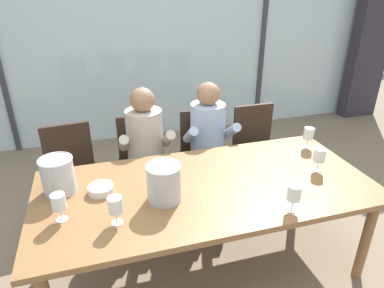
{
  "coord_description": "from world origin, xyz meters",
  "views": [
    {
      "loc": [
        -0.66,
        -1.87,
        1.99
      ],
      "look_at": [
        0.0,
        0.35,
        0.87
      ],
      "focal_mm": 31.94,
      "sensor_mm": 36.0,
      "label": 1
    }
  ],
  "objects_px": {
    "chair_near_curtain": "(71,167)",
    "wine_glass_by_right_taster": "(115,206)",
    "chair_left_of_center": "(142,156)",
    "wine_glass_by_left_taster": "(309,134)",
    "dining_table": "(206,193)",
    "chair_right_of_center": "(256,142)",
    "wine_glass_spare_empty": "(59,203)",
    "tasting_bowl": "(101,189)",
    "person_pale_blue_shirt": "(210,139)",
    "chair_center": "(203,149)",
    "person_beige_jumper": "(146,147)",
    "wine_glass_center_pour": "(319,156)",
    "ice_bucket_secondary": "(58,175)",
    "ice_bucket_primary": "(164,182)",
    "wine_glass_near_bucket": "(294,194)"
  },
  "relations": [
    {
      "from": "chair_near_curtain",
      "to": "wine_glass_by_right_taster",
      "type": "bearing_deg",
      "value": -81.02
    },
    {
      "from": "chair_left_of_center",
      "to": "wine_glass_by_left_taster",
      "type": "bearing_deg",
      "value": -19.35
    },
    {
      "from": "dining_table",
      "to": "chair_right_of_center",
      "type": "relative_size",
      "value": 2.66
    },
    {
      "from": "wine_glass_spare_empty",
      "to": "tasting_bowl",
      "type": "bearing_deg",
      "value": 43.8
    },
    {
      "from": "dining_table",
      "to": "tasting_bowl",
      "type": "relative_size",
      "value": 13.56
    },
    {
      "from": "chair_right_of_center",
      "to": "person_pale_blue_shirt",
      "type": "height_order",
      "value": "person_pale_blue_shirt"
    },
    {
      "from": "chair_center",
      "to": "person_pale_blue_shirt",
      "type": "bearing_deg",
      "value": -80.56
    },
    {
      "from": "chair_center",
      "to": "wine_glass_by_left_taster",
      "type": "bearing_deg",
      "value": -36.18
    },
    {
      "from": "chair_right_of_center",
      "to": "person_beige_jumper",
      "type": "distance_m",
      "value": 1.17
    },
    {
      "from": "tasting_bowl",
      "to": "wine_glass_center_pour",
      "type": "relative_size",
      "value": 0.97
    },
    {
      "from": "chair_right_of_center",
      "to": "ice_bucket_secondary",
      "type": "distance_m",
      "value": 1.99
    },
    {
      "from": "ice_bucket_secondary",
      "to": "wine_glass_center_pour",
      "type": "distance_m",
      "value": 1.81
    },
    {
      "from": "dining_table",
      "to": "wine_glass_spare_empty",
      "type": "xyz_separation_m",
      "value": [
        -0.93,
        -0.11,
        0.18
      ]
    },
    {
      "from": "person_beige_jumper",
      "to": "ice_bucket_secondary",
      "type": "xyz_separation_m",
      "value": [
        -0.67,
        -0.6,
        0.17
      ]
    },
    {
      "from": "wine_glass_center_pour",
      "to": "person_beige_jumper",
      "type": "bearing_deg",
      "value": 143.15
    },
    {
      "from": "wine_glass_by_left_taster",
      "to": "chair_near_curtain",
      "type": "bearing_deg",
      "value": 161.93
    },
    {
      "from": "chair_right_of_center",
      "to": "ice_bucket_primary",
      "type": "distance_m",
      "value": 1.6
    },
    {
      "from": "wine_glass_center_pour",
      "to": "wine_glass_by_right_taster",
      "type": "bearing_deg",
      "value": -172.45
    },
    {
      "from": "dining_table",
      "to": "wine_glass_by_right_taster",
      "type": "distance_m",
      "value": 0.69
    },
    {
      "from": "dining_table",
      "to": "chair_left_of_center",
      "type": "relative_size",
      "value": 2.66
    },
    {
      "from": "person_beige_jumper",
      "to": "wine_glass_spare_empty",
      "type": "distance_m",
      "value": 1.14
    },
    {
      "from": "chair_left_of_center",
      "to": "ice_bucket_primary",
      "type": "height_order",
      "value": "ice_bucket_primary"
    },
    {
      "from": "dining_table",
      "to": "tasting_bowl",
      "type": "xyz_separation_m",
      "value": [
        -0.7,
        0.11,
        0.09
      ]
    },
    {
      "from": "wine_glass_by_left_taster",
      "to": "wine_glass_near_bucket",
      "type": "bearing_deg",
      "value": -128.76
    },
    {
      "from": "person_beige_jumper",
      "to": "wine_glass_near_bucket",
      "type": "relative_size",
      "value": 6.79
    },
    {
      "from": "wine_glass_near_bucket",
      "to": "wine_glass_spare_empty",
      "type": "relative_size",
      "value": 1.0
    },
    {
      "from": "person_beige_jumper",
      "to": "ice_bucket_primary",
      "type": "relative_size",
      "value": 4.8
    },
    {
      "from": "chair_near_curtain",
      "to": "chair_right_of_center",
      "type": "distance_m",
      "value": 1.8
    },
    {
      "from": "wine_glass_by_right_taster",
      "to": "wine_glass_center_pour",
      "type": "bearing_deg",
      "value": 7.55
    },
    {
      "from": "dining_table",
      "to": "person_beige_jumper",
      "type": "height_order",
      "value": "person_beige_jumper"
    },
    {
      "from": "ice_bucket_secondary",
      "to": "wine_glass_center_pour",
      "type": "xyz_separation_m",
      "value": [
        1.8,
        -0.25,
        -0.01
      ]
    },
    {
      "from": "chair_left_of_center",
      "to": "wine_glass_by_left_taster",
      "type": "distance_m",
      "value": 1.5
    },
    {
      "from": "chair_left_of_center",
      "to": "ice_bucket_primary",
      "type": "relative_size",
      "value": 3.5
    },
    {
      "from": "ice_bucket_primary",
      "to": "wine_glass_spare_empty",
      "type": "relative_size",
      "value": 1.42
    },
    {
      "from": "chair_right_of_center",
      "to": "chair_near_curtain",
      "type": "bearing_deg",
      "value": 179.6
    },
    {
      "from": "dining_table",
      "to": "tasting_bowl",
      "type": "bearing_deg",
      "value": 170.92
    },
    {
      "from": "chair_center",
      "to": "wine_glass_spare_empty",
      "type": "bearing_deg",
      "value": -132.97
    },
    {
      "from": "wine_glass_near_bucket",
      "to": "wine_glass_center_pour",
      "type": "height_order",
      "value": "same"
    },
    {
      "from": "chair_near_curtain",
      "to": "wine_glass_center_pour",
      "type": "distance_m",
      "value": 2.07
    },
    {
      "from": "ice_bucket_secondary",
      "to": "person_beige_jumper",
      "type": "bearing_deg",
      "value": 41.87
    },
    {
      "from": "dining_table",
      "to": "chair_left_of_center",
      "type": "height_order",
      "value": "chair_left_of_center"
    },
    {
      "from": "chair_near_curtain",
      "to": "wine_glass_by_left_taster",
      "type": "relative_size",
      "value": 4.95
    },
    {
      "from": "chair_center",
      "to": "wine_glass_by_right_taster",
      "type": "bearing_deg",
      "value": -121.71
    },
    {
      "from": "chair_center",
      "to": "ice_bucket_primary",
      "type": "height_order",
      "value": "ice_bucket_primary"
    },
    {
      "from": "chair_right_of_center",
      "to": "person_pale_blue_shirt",
      "type": "xyz_separation_m",
      "value": [
        -0.56,
        -0.15,
        0.17
      ]
    },
    {
      "from": "ice_bucket_secondary",
      "to": "wine_glass_by_right_taster",
      "type": "relative_size",
      "value": 1.4
    },
    {
      "from": "chair_center",
      "to": "person_pale_blue_shirt",
      "type": "relative_size",
      "value": 0.73
    },
    {
      "from": "tasting_bowl",
      "to": "wine_glass_near_bucket",
      "type": "relative_size",
      "value": 0.97
    },
    {
      "from": "wine_glass_by_right_taster",
      "to": "wine_glass_near_bucket",
      "type": "bearing_deg",
      "value": -9.79
    },
    {
      "from": "wine_glass_near_bucket",
      "to": "wine_glass_by_right_taster",
      "type": "height_order",
      "value": "same"
    }
  ]
}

